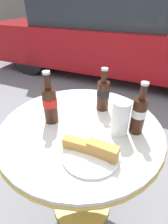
{
  "coord_description": "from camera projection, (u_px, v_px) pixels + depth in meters",
  "views": [
    {
      "loc": [
        0.27,
        -0.6,
        1.22
      ],
      "look_at": [
        0.0,
        0.04,
        0.75
      ],
      "focal_mm": 28.0,
      "sensor_mm": 36.0,
      "label": 1
    }
  ],
  "objects": [
    {
      "name": "drinking_glass",
      "position": [
        120.0,
        119.0,
        0.74
      ],
      "size": [
        0.08,
        0.08,
        0.16
      ],
      "color": "black",
      "rests_on": "bistro_table"
    },
    {
      "name": "lunch_plate_near",
      "position": [
        92.0,
        151.0,
        0.66
      ],
      "size": [
        0.23,
        0.23,
        0.07
      ],
      "color": "white",
      "rests_on": "bistro_table"
    },
    {
      "name": "cola_bottle_center",
      "position": [
        50.0,
        103.0,
        0.8
      ],
      "size": [
        0.07,
        0.07,
        0.25
      ],
      "color": "#33190F",
      "rests_on": "bistro_table"
    },
    {
      "name": "cola_bottle_left",
      "position": [
        139.0,
        114.0,
        0.74
      ],
      "size": [
        0.06,
        0.06,
        0.24
      ],
      "color": "#33190F",
      "rests_on": "bistro_table"
    },
    {
      "name": "bistro_table",
      "position": [
        81.0,
        147.0,
        0.91
      ],
      "size": [
        0.77,
        0.77,
        0.7
      ],
      "color": "gold",
      "rests_on": "ground_plane"
    },
    {
      "name": "cola_bottle_right",
      "position": [
        103.0,
        94.0,
        0.9
      ],
      "size": [
        0.07,
        0.07,
        0.23
      ],
      "color": "#33190F",
      "rests_on": "bistro_table"
    },
    {
      "name": "parked_car",
      "position": [
        112.0,
        37.0,
        3.07
      ],
      "size": [
        4.31,
        1.66,
        1.26
      ],
      "color": "#9E0F14",
      "rests_on": "ground_plane"
    },
    {
      "name": "ground_plane",
      "position": [
        82.0,
        204.0,
        1.22
      ],
      "size": [
        30.0,
        30.0,
        0.0
      ],
      "primitive_type": "plane",
      "color": "slate"
    }
  ]
}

